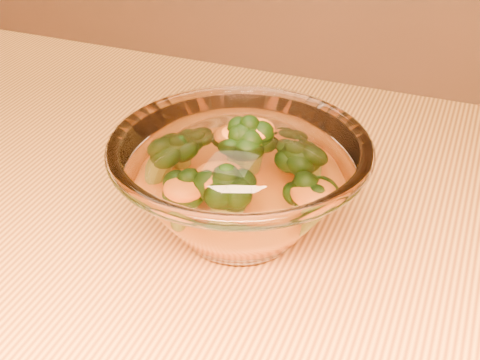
% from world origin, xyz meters
% --- Properties ---
extents(glass_bowl, '(0.19, 0.19, 0.09)m').
position_xyz_m(glass_bowl, '(0.07, 0.10, 0.79)').
color(glass_bowl, white).
rests_on(glass_bowl, table).
extents(cheese_sauce, '(0.11, 0.11, 0.03)m').
position_xyz_m(cheese_sauce, '(0.07, 0.10, 0.78)').
color(cheese_sauce, orange).
rests_on(cheese_sauce, glass_bowl).
extents(broccoli_heap, '(0.14, 0.12, 0.06)m').
position_xyz_m(broccoli_heap, '(0.07, 0.10, 0.81)').
color(broccoli_heap, black).
rests_on(broccoli_heap, cheese_sauce).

